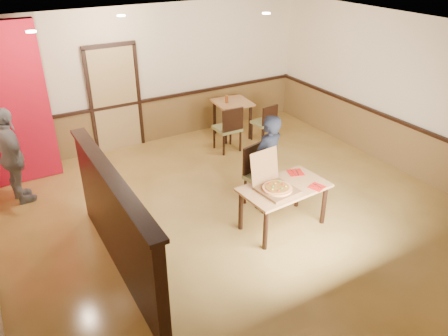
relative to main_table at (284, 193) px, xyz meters
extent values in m
plane|color=tan|center=(-0.43, 0.51, -0.59)|extent=(7.00, 7.00, 0.00)
plane|color=black|center=(-0.43, 0.51, 2.21)|extent=(7.00, 7.00, 0.00)
plane|color=#F2E2BD|center=(-0.43, 4.01, 0.81)|extent=(7.00, 0.00, 7.00)
plane|color=#F2E2BD|center=(3.07, 0.51, 0.81)|extent=(0.00, 7.00, 7.00)
cube|color=brown|center=(-0.43, 3.98, -0.14)|extent=(7.00, 0.04, 0.90)
cube|color=black|center=(-0.43, 3.96, 0.33)|extent=(7.00, 0.06, 0.06)
cube|color=brown|center=(3.04, 0.51, -0.14)|extent=(0.04, 7.00, 0.90)
cube|color=black|center=(3.02, 0.51, 0.33)|extent=(0.06, 7.00, 0.06)
cube|color=tan|center=(-1.23, 3.97, 0.46)|extent=(0.90, 0.06, 2.10)
cube|color=black|center=(-2.43, 0.31, 0.11)|extent=(0.14, 3.00, 1.40)
cube|color=black|center=(-2.43, 0.31, 0.83)|extent=(0.20, 3.10, 0.05)
cylinder|color=#FEDAB1|center=(-2.73, 2.31, 2.19)|extent=(0.14, 0.14, 0.02)
cylinder|color=#FEDAB1|center=(-1.23, 3.01, 2.19)|extent=(0.14, 0.14, 0.02)
cylinder|color=#FEDAB1|center=(0.97, 2.01, 2.19)|extent=(0.14, 0.14, 0.02)
cube|color=#B47F4B|center=(0.00, 0.00, 0.09)|extent=(1.35, 0.83, 0.04)
cylinder|color=black|center=(-0.55, -0.33, -0.26)|extent=(0.07, 0.07, 0.66)
cylinder|color=black|center=(-0.59, 0.25, -0.26)|extent=(0.07, 0.07, 0.66)
cylinder|color=black|center=(0.59, -0.25, -0.26)|extent=(0.07, 0.07, 0.66)
cylinder|color=black|center=(0.55, 0.33, -0.26)|extent=(0.07, 0.07, 0.66)
cube|color=olive|center=(0.10, 0.67, -0.09)|extent=(0.60, 0.60, 0.06)
cube|color=black|center=(0.05, 0.89, 0.17)|extent=(0.47, 0.15, 0.47)
cylinder|color=black|center=(-0.05, 0.42, -0.37)|extent=(0.05, 0.05, 0.43)
cylinder|color=black|center=(-0.14, 0.82, -0.37)|extent=(0.05, 0.05, 0.43)
cylinder|color=black|center=(0.35, 0.52, -0.37)|extent=(0.05, 0.05, 0.43)
cylinder|color=black|center=(0.25, 0.92, -0.37)|extent=(0.05, 0.05, 0.43)
cube|color=olive|center=(0.65, 2.75, -0.11)|extent=(0.48, 0.48, 0.06)
cube|color=black|center=(0.65, 2.53, 0.15)|extent=(0.46, 0.04, 0.46)
cylinder|color=black|center=(0.85, 2.95, -0.38)|extent=(0.05, 0.05, 0.41)
cylinder|color=black|center=(0.85, 2.55, -0.38)|extent=(0.05, 0.05, 0.41)
cylinder|color=black|center=(0.46, 2.95, -0.38)|extent=(0.05, 0.05, 0.41)
cylinder|color=black|center=(0.46, 2.56, -0.38)|extent=(0.05, 0.05, 0.41)
cube|color=olive|center=(1.55, 2.75, -0.17)|extent=(0.46, 0.46, 0.05)
cube|color=black|center=(1.58, 2.56, 0.06)|extent=(0.40, 0.08, 0.40)
cylinder|color=black|center=(1.71, 2.94, -0.41)|extent=(0.04, 0.04, 0.36)
cylinder|color=black|center=(1.75, 2.60, -0.41)|extent=(0.04, 0.04, 0.36)
cylinder|color=black|center=(1.36, 2.90, -0.41)|extent=(0.04, 0.04, 0.36)
cylinder|color=black|center=(1.40, 2.56, -0.41)|extent=(0.04, 0.04, 0.36)
cube|color=#B47F4B|center=(1.10, 3.30, 0.19)|extent=(0.81, 0.81, 0.04)
cylinder|color=black|center=(0.78, 3.04, -0.21)|extent=(0.07, 0.07, 0.76)
cylinder|color=black|center=(0.84, 3.62, -0.21)|extent=(0.07, 0.07, 0.76)
cylinder|color=black|center=(1.37, 2.98, -0.21)|extent=(0.07, 0.07, 0.76)
cylinder|color=black|center=(1.42, 3.57, -0.21)|extent=(0.07, 0.07, 0.76)
imported|color=black|center=(0.11, 0.59, 0.20)|extent=(0.66, 0.52, 1.58)
imported|color=gray|center=(-3.32, 2.77, 0.23)|extent=(0.57, 1.01, 1.63)
cube|color=brown|center=(-0.18, -0.06, 0.13)|extent=(0.55, 0.55, 0.04)
cube|color=brown|center=(-0.21, 0.23, 0.39)|extent=(0.51, 0.15, 0.50)
cylinder|color=#EA9955|center=(-0.18, -0.06, 0.16)|extent=(0.46, 0.46, 0.03)
cube|color=red|center=(0.40, -0.25, 0.11)|extent=(0.26, 0.26, 0.00)
cylinder|color=white|center=(0.37, -0.25, 0.12)|extent=(0.06, 0.17, 0.01)
cube|color=white|center=(0.43, -0.25, 0.11)|extent=(0.07, 0.18, 0.00)
cube|color=red|center=(0.40, 0.25, 0.11)|extent=(0.29, 0.29, 0.01)
cylinder|color=white|center=(0.37, 0.25, 0.12)|extent=(0.07, 0.19, 0.01)
cube|color=white|center=(0.43, 0.25, 0.11)|extent=(0.08, 0.20, 0.00)
cylinder|color=brown|center=(0.97, 3.30, 0.29)|extent=(0.07, 0.07, 0.17)
camera|label=1|loc=(-3.53, -4.31, 3.34)|focal=35.00mm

